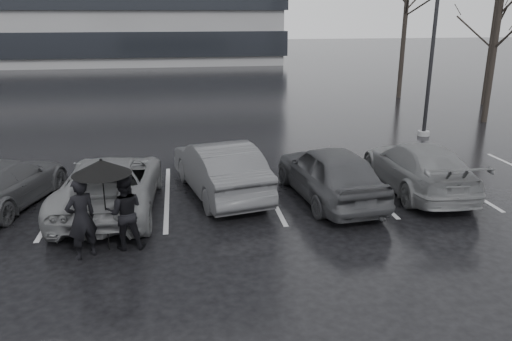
{
  "coord_description": "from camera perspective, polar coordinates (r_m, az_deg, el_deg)",
  "views": [
    {
      "loc": [
        -1.76,
        -10.52,
        4.84
      ],
      "look_at": [
        0.03,
        1.0,
        1.1
      ],
      "focal_mm": 35.0,
      "sensor_mm": 36.0,
      "label": 1
    }
  ],
  "objects": [
    {
      "name": "car_east",
      "position": [
        14.69,
        17.99,
        0.43
      ],
      "size": [
        2.05,
        4.73,
        1.35
      ],
      "primitive_type": "imported",
      "rotation": [
        0.0,
        0.0,
        3.11
      ],
      "color": "#4F4F52",
      "rests_on": "ground"
    },
    {
      "name": "stall_stripes",
      "position": [
        13.92,
        -4.35,
        -2.6
      ],
      "size": [
        19.72,
        5.0,
        0.0
      ],
      "color": "#B6B6B9",
      "rests_on": "ground"
    },
    {
      "name": "tree_north",
      "position": [
        30.34,
        16.66,
        15.96
      ],
      "size": [
        0.26,
        0.26,
        8.5
      ],
      "primitive_type": "cylinder",
      "color": "black",
      "rests_on": "ground"
    },
    {
      "name": "car_west_a",
      "position": [
        13.67,
        -4.18,
        0.29
      ],
      "size": [
        2.51,
        4.75,
        1.49
      ],
      "primitive_type": "imported",
      "rotation": [
        0.0,
        0.0,
        3.36
      ],
      "color": "#2E2E31",
      "rests_on": "ground"
    },
    {
      "name": "lamp_post",
      "position": [
        20.92,
        19.66,
        14.34
      ],
      "size": [
        0.47,
        0.47,
        8.61
      ],
      "rotation": [
        0.0,
        0.0,
        0.17
      ],
      "color": "gray",
      "rests_on": "ground"
    },
    {
      "name": "umbrella",
      "position": [
        10.51,
        -17.26,
        0.38
      ],
      "size": [
        1.19,
        1.19,
        2.02
      ],
      "color": "black",
      "rests_on": "ground"
    },
    {
      "name": "ground",
      "position": [
        11.72,
        0.59,
        -6.62
      ],
      "size": [
        160.0,
        160.0,
        0.0
      ],
      "primitive_type": "plane",
      "color": "black",
      "rests_on": "ground"
    },
    {
      "name": "car_west_c",
      "position": [
        14.37,
        -26.86,
        -1.29
      ],
      "size": [
        2.79,
        4.57,
        1.24
      ],
      "primitive_type": "imported",
      "rotation": [
        0.0,
        0.0,
        2.88
      ],
      "color": "black",
      "rests_on": "ground"
    },
    {
      "name": "pedestrian_right",
      "position": [
        10.84,
        -14.76,
        -4.65
      ],
      "size": [
        0.81,
        0.64,
        1.63
      ],
      "primitive_type": "imported",
      "rotation": [
        0.0,
        0.0,
        3.17
      ],
      "color": "black",
      "rests_on": "ground"
    },
    {
      "name": "tree_ne",
      "position": [
        29.46,
        25.4,
        13.53
      ],
      "size": [
        0.26,
        0.26,
        7.0
      ],
      "primitive_type": "cylinder",
      "color": "black",
      "rests_on": "ground"
    },
    {
      "name": "tree_east",
      "position": [
        24.72,
        25.8,
        14.14
      ],
      "size": [
        0.26,
        0.26,
        8.0
      ],
      "primitive_type": "cylinder",
      "color": "black",
      "rests_on": "ground"
    },
    {
      "name": "car_west_b",
      "position": [
        13.1,
        -16.31,
        -1.45
      ],
      "size": [
        2.49,
        5.03,
        1.37
      ],
      "primitive_type": "imported",
      "rotation": [
        0.0,
        0.0,
        3.1
      ],
      "color": "#4F4F52",
      "rests_on": "ground"
    },
    {
      "name": "car_main",
      "position": [
        13.38,
        8.41,
        -0.24
      ],
      "size": [
        2.26,
        4.55,
        1.49
      ],
      "primitive_type": "imported",
      "rotation": [
        0.0,
        0.0,
        3.26
      ],
      "color": "black",
      "rests_on": "ground"
    },
    {
      "name": "pedestrian_left",
      "position": [
        10.67,
        -19.33,
        -5.2
      ],
      "size": [
        0.75,
        0.69,
        1.72
      ],
      "primitive_type": "imported",
      "rotation": [
        0.0,
        0.0,
        3.75
      ],
      "color": "black",
      "rests_on": "ground"
    }
  ]
}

